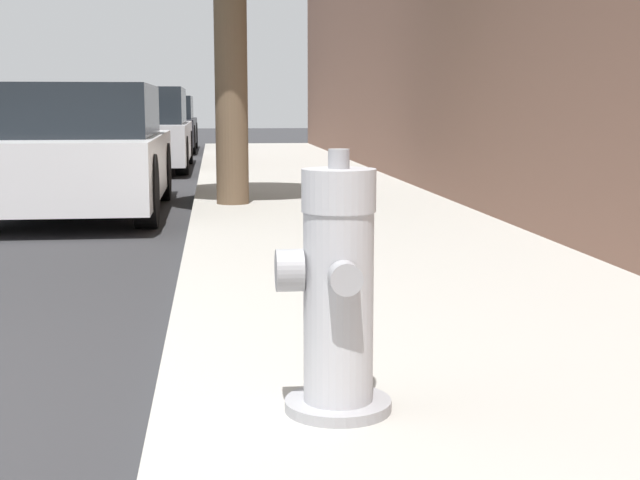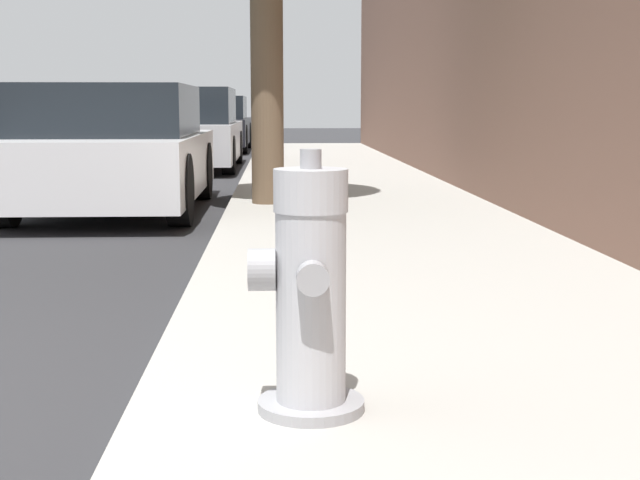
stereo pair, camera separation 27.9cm
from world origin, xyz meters
The scene contains 5 objects.
sidewalk_slab centered at (3.07, 0.00, 0.06)m, with size 2.61×40.00×0.13m.
fire_hydrant centered at (2.35, -0.11, 0.50)m, with size 0.37×0.36×0.83m.
parked_car_near centered at (0.59, 6.36, 0.63)m, with size 1.77×3.82×1.29m.
parked_car_mid centered at (0.69, 12.61, 0.66)m, with size 1.78×4.44×1.37m.
parked_car_far centered at (0.71, 18.73, 0.63)m, with size 1.72×4.37×1.30m.
Camera 1 is at (1.98, -2.80, 1.09)m, focal length 50.00 mm.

